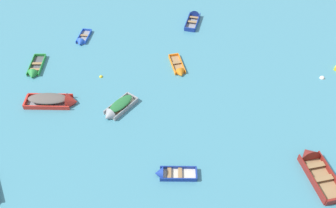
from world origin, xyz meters
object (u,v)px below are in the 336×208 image
rowboat_green_far_right (34,71)px  rowboat_maroon_cluster_outer (313,164)px  rowboat_blue_midfield_left (82,41)px  rowboat_deep_blue_far_back (168,174)px  rowboat_red_foreground_center (57,101)px  rowboat_grey_cluster_inner (116,109)px  mooring_buoy_between_boats_left (101,77)px  rowboat_deep_blue_center (194,17)px  rowboat_orange_back_row_center (179,70)px  mooring_buoy_trailing (322,78)px

rowboat_green_far_right → rowboat_maroon_cluster_outer: (24.41, -8.34, 0.09)m
rowboat_green_far_right → rowboat_blue_midfield_left: bearing=60.0°
rowboat_deep_blue_far_back → rowboat_red_foreground_center: (-10.25, 6.44, 0.18)m
rowboat_deep_blue_far_back → rowboat_maroon_cluster_outer: (10.63, 1.93, 0.08)m
rowboat_deep_blue_far_back → rowboat_grey_cluster_inner: 7.79m
rowboat_maroon_cluster_outer → mooring_buoy_between_boats_left: size_ratio=14.73×
rowboat_red_foreground_center → rowboat_maroon_cluster_outer: bearing=-12.2°
rowboat_blue_midfield_left → rowboat_deep_blue_center: bearing=26.3°
rowboat_red_foreground_center → rowboat_orange_back_row_center: rowboat_red_foreground_center is taller
rowboat_maroon_cluster_outer → rowboat_grey_cluster_inner: 16.12m
rowboat_grey_cluster_inner → mooring_buoy_trailing: (18.19, 6.29, -0.30)m
mooring_buoy_trailing → rowboat_maroon_cluster_outer: bearing=-104.0°
rowboat_blue_midfield_left → mooring_buoy_trailing: bearing=-8.1°
rowboat_orange_back_row_center → rowboat_grey_cluster_inner: 7.66m
mooring_buoy_trailing → mooring_buoy_between_boats_left: (-20.57, -1.96, 0.00)m
rowboat_deep_blue_far_back → rowboat_grey_cluster_inner: rowboat_grey_cluster_inner is taller
rowboat_blue_midfield_left → mooring_buoy_trailing: rowboat_blue_midfield_left is taller
rowboat_deep_blue_far_back → rowboat_deep_blue_center: rowboat_deep_blue_center is taller
rowboat_red_foreground_center → rowboat_grey_cluster_inner: size_ratio=1.31×
rowboat_green_far_right → rowboat_blue_midfield_left: 6.25m
rowboat_red_foreground_center → mooring_buoy_trailing: (23.47, 5.84, -0.34)m
rowboat_maroon_cluster_outer → rowboat_red_foreground_center: bearing=167.8°
rowboat_red_foreground_center → rowboat_deep_blue_center: size_ratio=1.18×
mooring_buoy_trailing → rowboat_red_foreground_center: bearing=-166.0°
rowboat_orange_back_row_center → mooring_buoy_trailing: 13.36m
rowboat_green_far_right → rowboat_orange_back_row_center: bearing=6.9°
rowboat_deep_blue_far_back → rowboat_green_far_right: bearing=143.3°
rowboat_green_far_right → rowboat_maroon_cluster_outer: 25.80m
rowboat_deep_blue_far_back → rowboat_red_foreground_center: bearing=147.9°
rowboat_deep_blue_far_back → mooring_buoy_trailing: bearing=42.9°
rowboat_red_foreground_center → rowboat_orange_back_row_center: bearing=28.5°
rowboat_green_far_right → mooring_buoy_trailing: bearing=4.2°
rowboat_maroon_cluster_outer → mooring_buoy_between_boats_left: 19.84m
mooring_buoy_between_boats_left → rowboat_red_foreground_center: bearing=-126.8°
rowboat_maroon_cluster_outer → mooring_buoy_trailing: bearing=76.0°
rowboat_blue_midfield_left → rowboat_grey_cluster_inner: (5.67, -9.70, 0.16)m
rowboat_blue_midfield_left → mooring_buoy_between_boats_left: size_ratio=8.64×
rowboat_green_far_right → rowboat_red_foreground_center: size_ratio=0.78×
rowboat_deep_blue_far_back → rowboat_green_far_right: 17.19m
rowboat_blue_midfield_left → mooring_buoy_trailing: 24.11m
rowboat_blue_midfield_left → mooring_buoy_between_boats_left: 6.31m
rowboat_maroon_cluster_outer → rowboat_grey_cluster_inner: bearing=165.4°
rowboat_orange_back_row_center → rowboat_blue_midfield_left: size_ratio=1.22×
rowboat_blue_midfield_left → mooring_buoy_trailing: size_ratio=6.29×
rowboat_deep_blue_center → rowboat_blue_midfield_left: 12.71m
rowboat_green_far_right → mooring_buoy_trailing: rowboat_green_far_right is taller
rowboat_deep_blue_far_back → mooring_buoy_trailing: (13.22, 12.28, -0.17)m
rowboat_grey_cluster_inner → rowboat_deep_blue_far_back: bearing=-50.3°
rowboat_green_far_right → mooring_buoy_between_boats_left: size_ratio=10.99×
rowboat_deep_blue_far_back → rowboat_orange_back_row_center: bearing=90.7°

